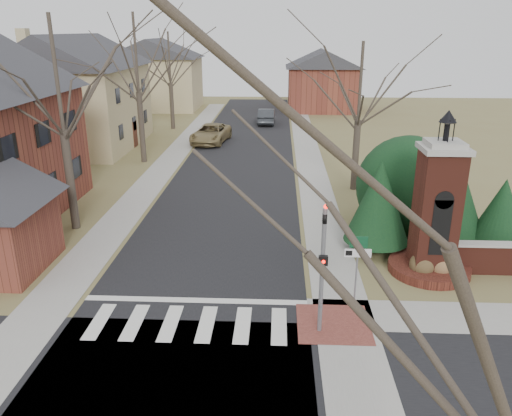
# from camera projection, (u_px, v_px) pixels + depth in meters

# --- Properties ---
(ground) EXTENTS (120.00, 120.00, 0.00)m
(ground) POSITION_uv_depth(u_px,v_px,m) (184.00, 338.00, 15.76)
(ground) COLOR olive
(ground) RESTS_ON ground
(main_street) EXTENTS (8.00, 70.00, 0.01)m
(main_street) POSITION_uv_depth(u_px,v_px,m) (239.00, 163.00, 36.45)
(main_street) COLOR black
(main_street) RESTS_ON ground
(cross_street) EXTENTS (120.00, 8.00, 0.01)m
(cross_street) POSITION_uv_depth(u_px,v_px,m) (163.00, 405.00, 12.94)
(cross_street) COLOR black
(cross_street) RESTS_ON ground
(crosswalk_zone) EXTENTS (8.00, 2.20, 0.02)m
(crosswalk_zone) POSITION_uv_depth(u_px,v_px,m) (188.00, 324.00, 16.51)
(crosswalk_zone) COLOR silver
(crosswalk_zone) RESTS_ON ground
(stop_bar) EXTENTS (8.00, 0.35, 0.02)m
(stop_bar) POSITION_uv_depth(u_px,v_px,m) (196.00, 300.00, 17.92)
(stop_bar) COLOR silver
(stop_bar) RESTS_ON ground
(sidewalk_right_main) EXTENTS (2.00, 60.00, 0.02)m
(sidewalk_right_main) POSITION_uv_depth(u_px,v_px,m) (310.00, 163.00, 36.22)
(sidewalk_right_main) COLOR gray
(sidewalk_right_main) RESTS_ON ground
(sidewalk_left) EXTENTS (2.00, 60.00, 0.02)m
(sidewalk_left) POSITION_uv_depth(u_px,v_px,m) (168.00, 162.00, 36.67)
(sidewalk_left) COLOR gray
(sidewalk_left) RESTS_ON ground
(curb_apron) EXTENTS (2.40, 2.40, 0.02)m
(curb_apron) POSITION_uv_depth(u_px,v_px,m) (333.00, 324.00, 16.49)
(curb_apron) COLOR brown
(curb_apron) RESTS_ON ground
(traffic_signal_pole) EXTENTS (0.28, 0.41, 4.50)m
(traffic_signal_pole) POSITION_uv_depth(u_px,v_px,m) (323.00, 259.00, 15.24)
(traffic_signal_pole) COLOR slate
(traffic_signal_pole) RESTS_ON ground
(sign_post) EXTENTS (0.90, 0.07, 2.75)m
(sign_post) POSITION_uv_depth(u_px,v_px,m) (357.00, 258.00, 16.73)
(sign_post) COLOR slate
(sign_post) RESTS_ON ground
(brick_gate_monument) EXTENTS (3.20, 3.20, 6.47)m
(brick_gate_monument) POSITION_uv_depth(u_px,v_px,m) (435.00, 222.00, 19.33)
(brick_gate_monument) COLOR #5B251A
(brick_gate_monument) RESTS_ON ground
(house_stucco_left) EXTENTS (9.80, 12.80, 9.28)m
(house_stucco_left) POSITION_uv_depth(u_px,v_px,m) (76.00, 90.00, 40.18)
(house_stucco_left) COLOR tan
(house_stucco_left) RESTS_ON ground
(house_distant_left) EXTENTS (10.80, 8.80, 8.53)m
(house_distant_left) POSITION_uv_depth(u_px,v_px,m) (156.00, 73.00, 59.97)
(house_distant_left) COLOR tan
(house_distant_left) RESTS_ON ground
(house_distant_right) EXTENTS (8.80, 8.80, 7.30)m
(house_distant_right) POSITION_uv_depth(u_px,v_px,m) (323.00, 79.00, 59.31)
(house_distant_right) COLOR brown
(house_distant_right) RESTS_ON ground
(evergreen_near) EXTENTS (2.80, 2.80, 4.10)m
(evergreen_near) POSITION_uv_depth(u_px,v_px,m) (379.00, 201.00, 21.25)
(evergreen_near) COLOR #473D33
(evergreen_near) RESTS_ON ground
(evergreen_mid) EXTENTS (3.40, 3.40, 4.70)m
(evergreen_mid) POSITION_uv_depth(u_px,v_px,m) (449.00, 187.00, 22.14)
(evergreen_mid) COLOR #473D33
(evergreen_mid) RESTS_ON ground
(evergreen_far) EXTENTS (2.40, 2.40, 3.30)m
(evergreen_far) POSITION_uv_depth(u_px,v_px,m) (502.00, 210.00, 21.35)
(evergreen_far) COLOR #473D33
(evergreen_far) RESTS_ON ground
(evergreen_mass) EXTENTS (4.80, 4.80, 4.80)m
(evergreen_mass) POSITION_uv_depth(u_px,v_px,m) (408.00, 182.00, 23.49)
(evergreen_mass) COLOR black
(evergreen_mass) RESTS_ON ground
(bare_tree_0) EXTENTS (8.05, 8.05, 11.15)m
(bare_tree_0) POSITION_uv_depth(u_px,v_px,m) (55.00, 66.00, 21.93)
(bare_tree_0) COLOR #473D33
(bare_tree_0) RESTS_ON ground
(bare_tree_1) EXTENTS (8.40, 8.40, 11.64)m
(bare_tree_1) POSITION_uv_depth(u_px,v_px,m) (135.00, 47.00, 34.04)
(bare_tree_1) COLOR #473D33
(bare_tree_1) RESTS_ON ground
(bare_tree_2) EXTENTS (7.35, 7.35, 10.19)m
(bare_tree_2) POSITION_uv_depth(u_px,v_px,m) (169.00, 54.00, 46.62)
(bare_tree_2) COLOR #473D33
(bare_tree_2) RESTS_ON ground
(bare_tree_3) EXTENTS (7.00, 7.00, 9.70)m
(bare_tree_3) POSITION_uv_depth(u_px,v_px,m) (361.00, 76.00, 28.22)
(bare_tree_3) COLOR #473D33
(bare_tree_3) RESTS_ON ground
(pickup_truck) EXTENTS (3.33, 5.93, 1.57)m
(pickup_truck) POSITION_uv_depth(u_px,v_px,m) (211.00, 134.00, 42.69)
(pickup_truck) COLOR olive
(pickup_truck) RESTS_ON ground
(distant_car) EXTENTS (1.71, 4.71, 1.55)m
(distant_car) POSITION_uv_depth(u_px,v_px,m) (267.00, 116.00, 51.29)
(distant_car) COLOR #34373B
(distant_car) RESTS_ON ground
(dry_shrub_left) EXTENTS (1.00, 1.00, 1.00)m
(dry_shrub_left) POSITION_uv_depth(u_px,v_px,m) (422.00, 265.00, 19.55)
(dry_shrub_left) COLOR brown
(dry_shrub_left) RESTS_ON ground
(dry_shrub_right) EXTENTS (0.96, 0.96, 0.96)m
(dry_shrub_right) POSITION_uv_depth(u_px,v_px,m) (440.00, 265.00, 19.52)
(dry_shrub_right) COLOR brown
(dry_shrub_right) RESTS_ON ground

